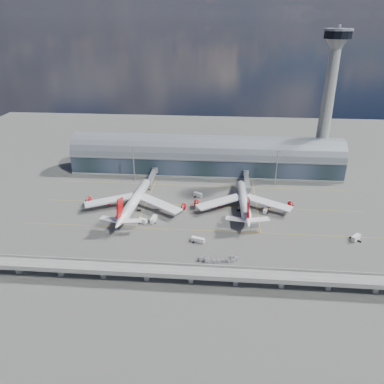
# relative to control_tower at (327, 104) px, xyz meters

# --- Properties ---
(ground) EXTENTS (500.00, 500.00, 0.00)m
(ground) POSITION_rel_control_tower_xyz_m (-85.00, -83.00, -51.64)
(ground) COLOR #474744
(ground) RESTS_ON ground
(taxi_lines) EXTENTS (200.00, 80.12, 0.01)m
(taxi_lines) POSITION_rel_control_tower_xyz_m (-85.00, -60.89, -51.63)
(taxi_lines) COLOR gold
(taxi_lines) RESTS_ON ground
(terminal) EXTENTS (200.00, 30.00, 28.00)m
(terminal) POSITION_rel_control_tower_xyz_m (-85.00, -5.01, -40.30)
(terminal) COLOR #1E2C33
(terminal) RESTS_ON ground
(control_tower) EXTENTS (19.00, 19.00, 103.00)m
(control_tower) POSITION_rel_control_tower_xyz_m (0.00, 0.00, 0.00)
(control_tower) COLOR gray
(control_tower) RESTS_ON ground
(guideway) EXTENTS (220.00, 8.50, 7.20)m
(guideway) POSITION_rel_control_tower_xyz_m (-85.00, -138.00, -46.34)
(guideway) COLOR gray
(guideway) RESTS_ON ground
(floodlight_mast_left) EXTENTS (3.00, 0.70, 25.70)m
(floodlight_mast_left) POSITION_rel_control_tower_xyz_m (-135.00, -28.00, -38.00)
(floodlight_mast_left) COLOR gray
(floodlight_mast_left) RESTS_ON ground
(floodlight_mast_right) EXTENTS (3.00, 0.70, 25.70)m
(floodlight_mast_right) POSITION_rel_control_tower_xyz_m (-35.00, -28.00, -38.00)
(floodlight_mast_right) COLOR gray
(floodlight_mast_right) RESTS_ON ground
(airliner_left) EXTENTS (63.87, 67.12, 20.44)m
(airliner_left) POSITION_rel_control_tower_xyz_m (-125.40, -71.66, -45.80)
(airliner_left) COLOR white
(airliner_left) RESTS_ON ground
(airliner_right) EXTENTS (61.09, 63.84, 20.27)m
(airliner_right) POSITION_rel_control_tower_xyz_m (-58.64, -66.00, -46.38)
(airliner_right) COLOR white
(airliner_right) RESTS_ON ground
(jet_bridge_left) EXTENTS (4.40, 28.00, 7.25)m
(jet_bridge_left) POSITION_rel_control_tower_xyz_m (-121.74, -29.88, -46.46)
(jet_bridge_left) COLOR gray
(jet_bridge_left) RESTS_ON ground
(jet_bridge_right) EXTENTS (4.40, 32.00, 7.25)m
(jet_bridge_right) POSITION_rel_control_tower_xyz_m (-55.21, -31.82, -46.46)
(jet_bridge_right) COLOR gray
(jet_bridge_right) RESTS_ON ground
(service_truck_0) EXTENTS (3.21, 7.30, 2.92)m
(service_truck_0) POSITION_rel_control_tower_xyz_m (-111.19, -85.59, -50.13)
(service_truck_0) COLOR silver
(service_truck_0) RESTS_ON ground
(service_truck_1) EXTENTS (5.25, 3.76, 2.77)m
(service_truck_1) POSITION_rel_control_tower_xyz_m (-117.13, -87.51, -50.24)
(service_truck_1) COLOR silver
(service_truck_1) RESTS_ON ground
(service_truck_2) EXTENTS (7.34, 4.04, 2.56)m
(service_truck_2) POSITION_rel_control_tower_xyz_m (-84.02, -104.80, -50.30)
(service_truck_2) COLOR silver
(service_truck_2) RESTS_ON ground
(service_truck_3) EXTENTS (5.94, 6.01, 2.95)m
(service_truck_3) POSITION_rel_control_tower_xyz_m (-0.50, -96.28, -50.13)
(service_truck_3) COLOR silver
(service_truck_3) RESTS_ON ground
(service_truck_4) EXTENTS (3.27, 4.82, 2.56)m
(service_truck_4) POSITION_rel_control_tower_xyz_m (-45.61, -69.23, -50.35)
(service_truck_4) COLOR silver
(service_truck_4) RESTS_ON ground
(service_truck_5) EXTENTS (6.11, 4.74, 2.79)m
(service_truck_5) POSITION_rel_control_tower_xyz_m (-87.79, -50.39, -50.21)
(service_truck_5) COLOR silver
(service_truck_5) RESTS_ON ground
(cargo_train_0) EXTENTS (5.99, 3.20, 1.94)m
(cargo_train_0) POSITION_rel_control_tower_xyz_m (-79.84, -121.52, -50.62)
(cargo_train_0) COLOR gray
(cargo_train_0) RESTS_ON ground
(cargo_train_1) EXTENTS (11.20, 3.31, 1.48)m
(cargo_train_1) POSITION_rel_control_tower_xyz_m (-70.48, -121.54, -50.87)
(cargo_train_1) COLOR gray
(cargo_train_1) RESTS_ON ground
(cargo_train_2) EXTENTS (4.76, 2.27, 1.55)m
(cargo_train_2) POSITION_rel_control_tower_xyz_m (-65.39, -118.85, -50.83)
(cargo_train_2) COLOR gray
(cargo_train_2) RESTS_ON ground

